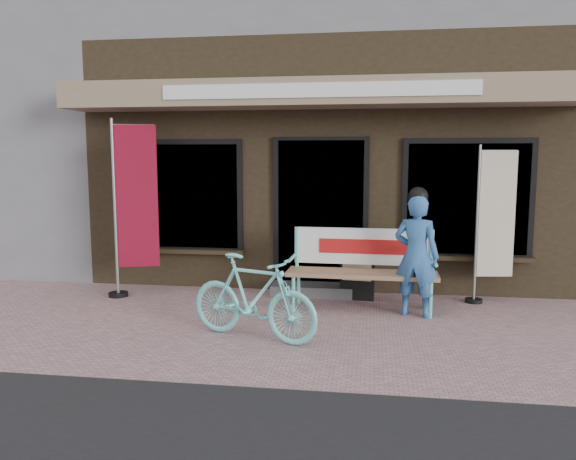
% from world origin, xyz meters
% --- Properties ---
extents(ground, '(70.00, 70.00, 0.00)m').
position_xyz_m(ground, '(0.00, 0.00, 0.00)').
color(ground, '#B0878A').
rests_on(ground, ground).
extents(storefront, '(7.00, 6.77, 6.00)m').
position_xyz_m(storefront, '(0.00, 4.96, 2.99)').
color(storefront, black).
rests_on(storefront, ground).
extents(bench, '(1.89, 0.53, 1.02)m').
position_xyz_m(bench, '(0.61, 1.15, 0.60)').
color(bench, '#6ED8D5').
rests_on(bench, ground).
extents(person, '(0.62, 0.50, 1.57)m').
position_xyz_m(person, '(1.26, 0.90, 0.77)').
color(person, '#3063A5').
rests_on(person, ground).
extents(bicycle, '(1.57, 0.91, 0.91)m').
position_xyz_m(bicycle, '(-0.51, -0.25, 0.45)').
color(bicycle, '#6ED8D5').
rests_on(bicycle, ground).
extents(nobori_red, '(0.72, 0.36, 2.43)m').
position_xyz_m(nobori_red, '(-2.51, 1.35, 1.26)').
color(nobori_red, gray).
rests_on(nobori_red, ground).
extents(nobori_cream, '(0.62, 0.26, 2.08)m').
position_xyz_m(nobori_cream, '(2.29, 1.68, 1.07)').
color(nobori_cream, gray).
rests_on(nobori_cream, ground).
extents(menu_stand, '(0.46, 0.15, 0.91)m').
position_xyz_m(menu_stand, '(0.54, 1.55, 0.47)').
color(menu_stand, black).
rests_on(menu_stand, ground).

